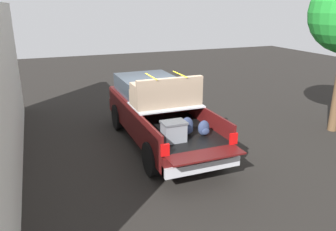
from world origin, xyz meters
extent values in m
plane|color=black|center=(0.00, 0.00, 0.00)|extent=(40.00, 40.00, 0.00)
cube|color=#470F0F|center=(0.00, 0.00, 0.63)|extent=(5.50, 1.92, 0.44)
cube|color=black|center=(-1.20, 0.00, 0.87)|extent=(2.80, 1.80, 0.04)
cube|color=#470F0F|center=(-1.20, 0.93, 1.10)|extent=(2.80, 0.06, 0.50)
cube|color=#470F0F|center=(-1.20, -0.93, 1.10)|extent=(2.80, 0.06, 0.50)
cube|color=#470F0F|center=(0.17, 0.00, 1.10)|extent=(0.06, 1.80, 0.50)
cube|color=#470F0F|center=(-2.88, 0.00, 0.87)|extent=(0.55, 1.80, 0.04)
cube|color=#B2B2B7|center=(-0.43, 0.00, 1.37)|extent=(1.25, 1.92, 0.04)
cube|color=#470F0F|center=(1.35, 0.00, 1.10)|extent=(2.30, 1.92, 0.50)
cube|color=#2D3842|center=(1.25, 0.00, 1.61)|extent=(1.94, 1.76, 0.51)
cube|color=#470F0F|center=(2.70, 0.00, 1.04)|extent=(0.40, 1.82, 0.38)
cube|color=#B2B2B7|center=(-2.72, 0.00, 0.53)|extent=(0.24, 1.92, 0.24)
cube|color=red|center=(-2.62, 0.88, 1.03)|extent=(0.06, 0.20, 0.28)
cube|color=red|center=(-2.62, -0.88, 1.03)|extent=(0.06, 0.20, 0.28)
cylinder|color=black|center=(1.75, 0.88, 0.43)|extent=(0.86, 0.30, 0.86)
cylinder|color=black|center=(1.75, -0.88, 0.43)|extent=(0.86, 0.30, 0.86)
cylinder|color=black|center=(-1.75, 0.88, 0.43)|extent=(0.86, 0.30, 0.86)
cylinder|color=black|center=(-1.75, -0.88, 0.43)|extent=(0.86, 0.30, 0.86)
cube|color=slate|center=(-1.91, 0.38, 1.12)|extent=(0.40, 0.55, 0.46)
cube|color=#505359|center=(-1.91, 0.38, 1.37)|extent=(0.44, 0.59, 0.05)
ellipsoid|color=#283351|center=(-1.65, -0.10, 1.13)|extent=(0.20, 0.35, 0.47)
ellipsoid|color=#283351|center=(-1.76, -0.10, 1.06)|extent=(0.09, 0.25, 0.21)
ellipsoid|color=#283351|center=(-1.84, -0.48, 1.09)|extent=(0.20, 0.31, 0.40)
ellipsoid|color=#283351|center=(-1.95, -0.48, 1.03)|extent=(0.09, 0.22, 0.18)
cube|color=#84705B|center=(-0.43, 0.00, 1.60)|extent=(0.85, 1.90, 0.42)
cube|color=#84705B|center=(-0.77, 0.00, 2.01)|extent=(0.16, 1.90, 0.40)
cube|color=#84705B|center=(-0.38, 0.85, 1.92)|extent=(0.61, 0.20, 0.22)
cube|color=#84705B|center=(-0.38, -0.85, 1.92)|extent=(0.61, 0.20, 0.22)
cube|color=yellow|center=(-0.43, 0.43, 2.22)|extent=(0.95, 0.03, 0.02)
cube|color=yellow|center=(-0.43, -0.43, 2.22)|extent=(0.95, 0.03, 0.02)
cube|color=silver|center=(0.07, 4.12, 2.07)|extent=(10.60, 0.36, 4.14)
camera|label=1|loc=(-8.88, 3.32, 4.07)|focal=35.61mm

